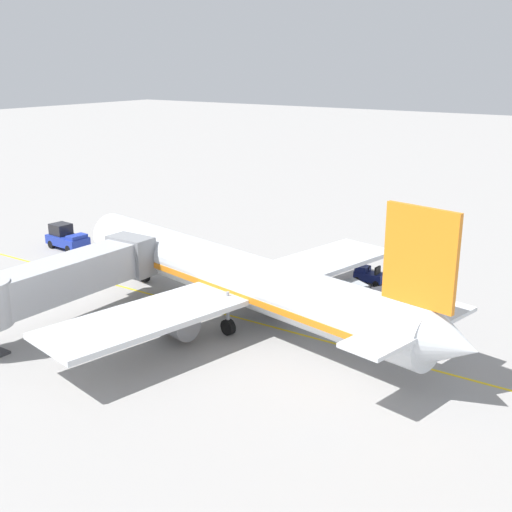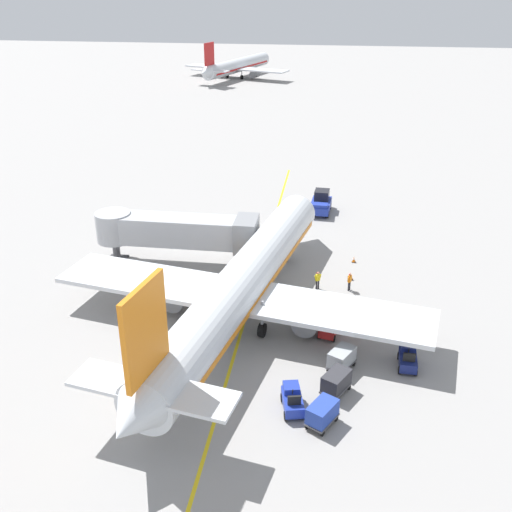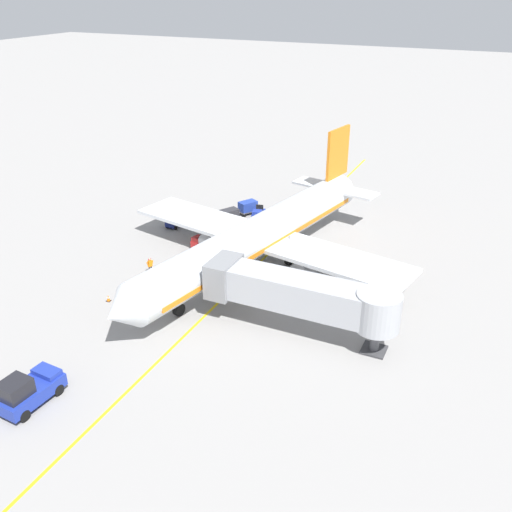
# 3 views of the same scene
# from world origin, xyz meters

# --- Properties ---
(ground_plane) EXTENTS (400.00, 400.00, 0.00)m
(ground_plane) POSITION_xyz_m (0.00, 0.00, 0.00)
(ground_plane) COLOR gray
(gate_lead_in_line) EXTENTS (0.24, 80.00, 0.01)m
(gate_lead_in_line) POSITION_xyz_m (0.00, 0.00, 0.00)
(gate_lead_in_line) COLOR gold
(gate_lead_in_line) RESTS_ON ground
(parked_airliner) EXTENTS (30.44, 37.15, 10.63)m
(parked_airliner) POSITION_xyz_m (-0.23, -0.59, 3.19)
(parked_airliner) COLOR silver
(parked_airliner) RESTS_ON ground
(jet_bridge) EXTENTS (15.43, 3.50, 4.98)m
(jet_bridge) POSITION_xyz_m (-7.93, 8.71, 3.46)
(jet_bridge) COLOR #A8AAAF
(jet_bridge) RESTS_ON ground
(pushback_tractor) EXTENTS (2.48, 4.53, 2.40)m
(pushback_tractor) POSITION_xyz_m (5.07, 24.22, 1.10)
(pushback_tractor) COLOR #1E339E
(pushback_tractor) RESTS_ON ground
(baggage_tug_lead) EXTENTS (1.77, 2.71, 1.62)m
(baggage_tug_lead) POSITION_xyz_m (6.85, -1.65, 0.71)
(baggage_tug_lead) COLOR #B21E1E
(baggage_tug_lead) RESTS_ON ground
(baggage_tug_trailing) EXTENTS (1.75, 2.70, 1.62)m
(baggage_tug_trailing) POSITION_xyz_m (4.70, -10.83, 0.71)
(baggage_tug_trailing) COLOR #1E339E
(baggage_tug_trailing) RESTS_ON ground
(baggage_tug_spare) EXTENTS (1.38, 2.55, 1.62)m
(baggage_tug_spare) POSITION_xyz_m (12.40, -5.15, 0.71)
(baggage_tug_spare) COLOR navy
(baggage_tug_spare) RESTS_ON ground
(baggage_cart_front) EXTENTS (2.20, 2.87, 1.58)m
(baggage_cart_front) POSITION_xyz_m (7.77, -6.10, 0.95)
(baggage_cart_front) COLOR #4C4C51
(baggage_cart_front) RESTS_ON ground
(baggage_cart_second_in_train) EXTENTS (2.20, 2.87, 1.58)m
(baggage_cart_second_in_train) POSITION_xyz_m (7.43, -8.83, 0.95)
(baggage_cart_second_in_train) COLOR #4C4C51
(baggage_cart_second_in_train) RESTS_ON ground
(baggage_cart_third_in_train) EXTENTS (2.20, 2.87, 1.58)m
(baggage_cart_third_in_train) POSITION_xyz_m (6.64, -12.07, 0.95)
(baggage_cart_third_in_train) COLOR #4C4C51
(baggage_cart_third_in_train) RESTS_ON ground
(ground_crew_wing_walker) EXTENTS (0.39, 0.69, 1.69)m
(ground_crew_wing_walker) POSITION_xyz_m (8.33, 5.60, 0.95)
(ground_crew_wing_walker) COLOR #232328
(ground_crew_wing_walker) RESTS_ON ground
(ground_crew_loader) EXTENTS (0.65, 0.48, 1.69)m
(ground_crew_loader) POSITION_xyz_m (5.56, 5.46, 0.95)
(ground_crew_loader) COLOR #232328
(ground_crew_loader) RESTS_ON ground
(safety_cone_nose_left) EXTENTS (0.36, 0.36, 0.59)m
(safety_cone_nose_left) POSITION_xyz_m (8.52, 7.65, 0.29)
(safety_cone_nose_left) COLOR black
(safety_cone_nose_left) RESTS_ON ground
(safety_cone_nose_right) EXTENTS (0.36, 0.36, 0.59)m
(safety_cone_nose_right) POSITION_xyz_m (8.80, 11.33, 0.29)
(safety_cone_nose_right) COLOR black
(safety_cone_nose_right) RESTS_ON ground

